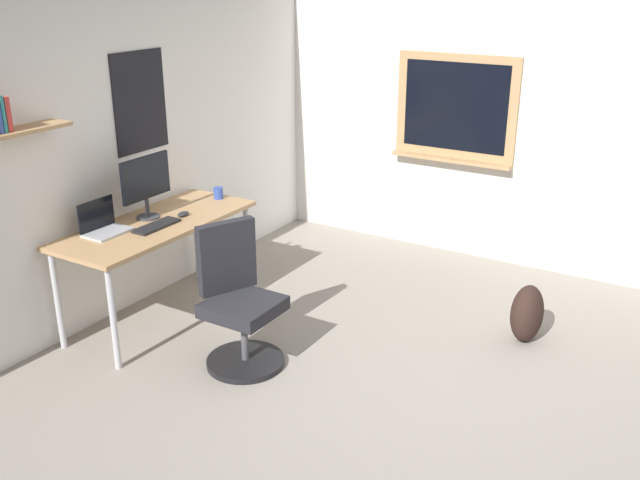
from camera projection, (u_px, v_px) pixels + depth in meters
ground_plane at (410, 393)px, 4.42m from camera, size 5.20×5.20×0.00m
wall_back at (108, 142)px, 5.14m from camera, size 5.00×0.30×2.60m
wall_right at (537, 119)px, 5.92m from camera, size 0.22×5.00×2.60m
desk at (157, 231)px, 5.16m from camera, size 1.56×0.65×0.76m
office_chair at (239, 306)px, 4.65m from camera, size 0.54×0.56×0.95m
laptop at (103, 225)px, 4.91m from camera, size 0.31×0.21×0.23m
monitor_primary at (146, 183)px, 5.12m from camera, size 0.46×0.17×0.46m
keyboard at (157, 226)px, 5.03m from camera, size 0.37×0.13×0.02m
computer_mouse at (183, 214)px, 5.25m from camera, size 0.10×0.06×0.03m
coffee_mug at (218, 193)px, 5.64m from camera, size 0.08×0.08×0.09m
backpack at (527, 313)px, 4.98m from camera, size 0.32×0.22×0.42m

